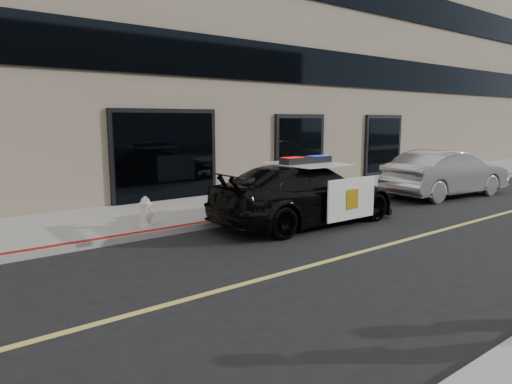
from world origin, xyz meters
TOP-DOWN VIEW (x-y plane):
  - ground at (0.00, 0.00)m, footprint 120.00×120.00m
  - sidewalk_n at (0.00, 5.25)m, footprint 60.00×3.50m
  - building_n at (0.00, 10.50)m, footprint 60.00×7.00m
  - police_car at (0.54, 2.50)m, footprint 2.43×5.17m
  - silver_sedan at (7.06, 2.52)m, footprint 2.58×5.05m
  - fire_hydrant at (-3.03, 3.97)m, footprint 0.32×0.44m

SIDE VIEW (x-z plane):
  - ground at x=0.00m, z-range 0.00..0.00m
  - sidewalk_n at x=0.00m, z-range 0.00..0.15m
  - fire_hydrant at x=-3.03m, z-range 0.13..0.83m
  - police_car at x=0.54m, z-range -0.09..1.58m
  - silver_sedan at x=7.06m, z-range 0.00..1.56m
  - building_n at x=0.00m, z-range 0.00..12.00m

